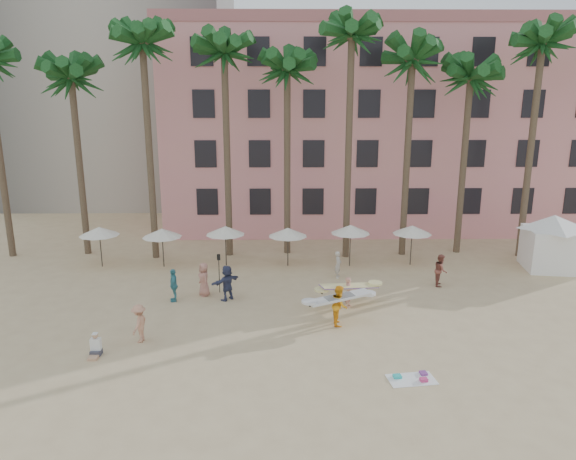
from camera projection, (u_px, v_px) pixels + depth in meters
The scene contains 11 objects.
ground at pixel (316, 359), 21.18m from camera, with size 120.00×120.00×0.00m, color #D1B789.
pink_hotel at pixel (378, 130), 44.57m from camera, with size 35.00×14.00×16.00m, color pink.
palm_row at pixel (311, 59), 32.61m from camera, with size 44.40×5.40×16.30m.
umbrella_row at pixel (257, 231), 32.70m from camera, with size 22.50×2.70×2.73m.
cabana at pixel (552, 237), 32.18m from camera, with size 5.13×5.13×3.50m.
beach_towel at pixel (413, 378), 19.61m from camera, with size 1.92×1.23×0.14m.
carrier_yellow at pixel (349, 290), 26.38m from camera, with size 3.10×1.64×1.60m.
carrier_white at pixel (339, 304), 24.26m from camera, with size 3.13×1.72×1.93m.
beachgoers at pixel (253, 285), 27.08m from camera, with size 16.29×9.37×1.92m.
paddle at pixel (219, 268), 28.26m from camera, with size 0.18×0.04×2.23m.
seated_man at pixel (96, 348), 21.39m from camera, with size 0.43×0.74×0.96m.
Camera 1 is at (-1.43, -19.25, 10.28)m, focal length 32.00 mm.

